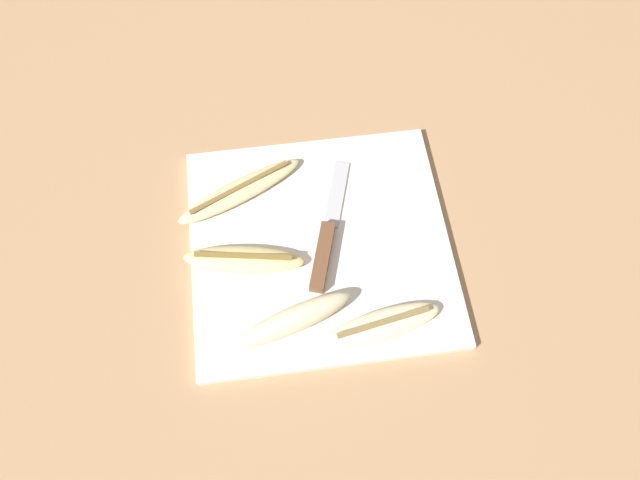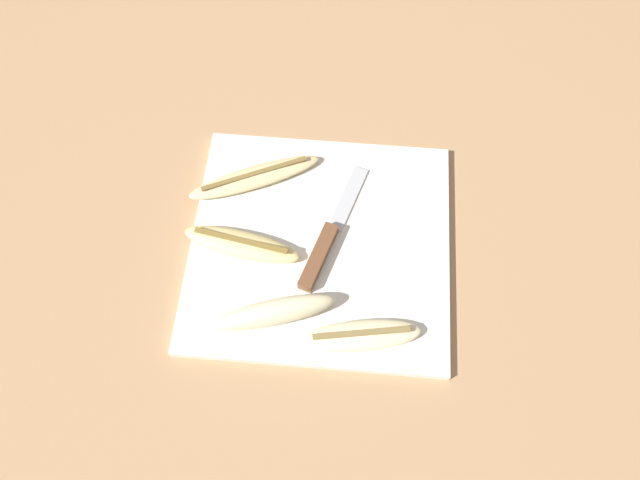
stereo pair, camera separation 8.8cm
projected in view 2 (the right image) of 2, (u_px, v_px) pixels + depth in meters
ground_plane at (320, 247)px, 0.90m from camera, size 4.00×4.00×0.00m
cutting_board at (320, 245)px, 0.90m from camera, size 0.37×0.36×0.01m
knife at (326, 247)px, 0.88m from camera, size 0.08×0.21×0.02m
banana_bright_far at (275, 312)px, 0.83m from camera, size 0.17×0.08×0.04m
banana_pale_long at (361, 336)px, 0.82m from camera, size 0.17×0.07×0.02m
banana_ripe_center at (255, 177)px, 0.93m from camera, size 0.20×0.12×0.02m
banana_golden_short at (242, 244)px, 0.88m from camera, size 0.17×0.07×0.02m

